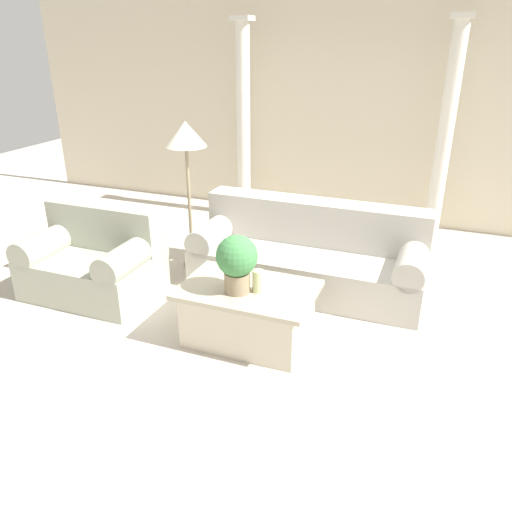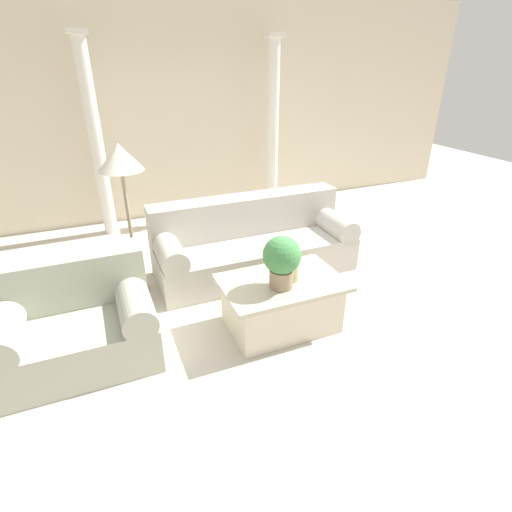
% 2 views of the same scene
% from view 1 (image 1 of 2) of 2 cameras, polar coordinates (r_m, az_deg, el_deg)
% --- Properties ---
extents(ground_plane, '(16.00, 16.00, 0.00)m').
position_cam_1_polar(ground_plane, '(4.72, 2.83, -6.55)').
color(ground_plane, beige).
extents(wall_back, '(10.00, 0.06, 3.20)m').
position_cam_1_polar(wall_back, '(7.01, 11.32, 16.99)').
color(wall_back, beige).
rests_on(wall_back, ground_plane).
extents(sofa_long, '(2.31, 0.88, 0.85)m').
position_cam_1_polar(sofa_long, '(5.11, 6.08, 0.11)').
color(sofa_long, '#B7B2A8').
rests_on(sofa_long, ground_plane).
extents(loveseat, '(1.24, 0.88, 0.85)m').
position_cam_1_polar(loveseat, '(5.23, -17.81, -0.23)').
color(loveseat, '#AAAD9A').
rests_on(loveseat, ground_plane).
extents(coffee_table, '(1.11, 0.73, 0.50)m').
position_cam_1_polar(coffee_table, '(4.21, -0.90, -6.56)').
color(coffee_table, beige).
rests_on(coffee_table, ground_plane).
extents(potted_plant, '(0.33, 0.33, 0.48)m').
position_cam_1_polar(potted_plant, '(3.92, -2.20, -0.50)').
color(potted_plant, '#937F60').
rests_on(potted_plant, coffee_table).
extents(pillar_candle, '(0.09, 0.09, 0.19)m').
position_cam_1_polar(pillar_candle, '(3.99, 0.26, -2.89)').
color(pillar_candle, beige).
rests_on(pillar_candle, coffee_table).
extents(floor_lamp, '(0.43, 0.43, 1.60)m').
position_cam_1_polar(floor_lamp, '(5.29, -8.02, 12.97)').
color(floor_lamp, gray).
rests_on(floor_lamp, ground_plane).
extents(column_left, '(0.25, 0.25, 2.62)m').
position_cam_1_polar(column_left, '(7.01, -1.46, 15.25)').
color(column_left, silver).
rests_on(column_left, ground_plane).
extents(column_right, '(0.25, 0.25, 2.62)m').
position_cam_1_polar(column_right, '(6.47, 20.83, 13.04)').
color(column_right, silver).
rests_on(column_right, ground_plane).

